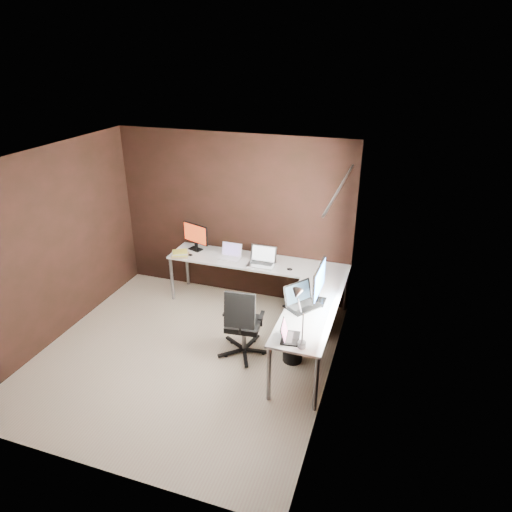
{
  "coord_description": "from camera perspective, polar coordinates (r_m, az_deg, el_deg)",
  "views": [
    {
      "loc": [
        2.36,
        -4.2,
        3.59
      ],
      "look_at": [
        0.64,
        0.95,
        1.07
      ],
      "focal_mm": 32.0,
      "sensor_mm": 36.0,
      "label": 1
    }
  ],
  "objects": [
    {
      "name": "mouse_left",
      "position": [
        6.88,
        -8.23,
        0.14
      ],
      "size": [
        0.08,
        0.05,
        0.03
      ],
      "primitive_type": "ellipsoid",
      "rotation": [
        0.0,
        0.0,
        -0.0
      ],
      "color": "black",
      "rests_on": "desk"
    },
    {
      "name": "monitor_right",
      "position": [
        5.53,
        7.88,
        -3.21
      ],
      "size": [
        0.15,
        0.6,
        0.49
      ],
      "rotation": [
        0.0,
        0.0,
        1.56
      ],
      "color": "black",
      "rests_on": "desk"
    },
    {
      "name": "desk",
      "position": [
        6.19,
        2.05,
        -3.25
      ],
      "size": [
        2.65,
        2.25,
        0.73
      ],
      "color": "white",
      "rests_on": "ground"
    },
    {
      "name": "laptop_black_small",
      "position": [
        4.96,
        4.03,
        -9.84
      ],
      "size": [
        0.23,
        0.3,
        0.19
      ],
      "rotation": [
        0.0,
        0.0,
        1.7
      ],
      "color": "black",
      "rests_on": "desk"
    },
    {
      "name": "room",
      "position": [
        5.26,
        -6.13,
        -1.4
      ],
      "size": [
        3.6,
        3.6,
        2.5
      ],
      "color": "#C1B696",
      "rests_on": "ground"
    },
    {
      "name": "office_chair",
      "position": [
        5.82,
        -1.59,
        -9.83
      ],
      "size": [
        0.54,
        0.54,
        0.96
      ],
      "rotation": [
        0.0,
        0.0,
        0.11
      ],
      "color": "black",
      "rests_on": "ground"
    },
    {
      "name": "mouse_corner",
      "position": [
        6.39,
        4.23,
        -1.67
      ],
      "size": [
        0.1,
        0.08,
        0.03
      ],
      "primitive_type": "ellipsoid",
      "rotation": [
        0.0,
        0.0,
        -0.42
      ],
      "color": "black",
      "rests_on": "desk"
    },
    {
      "name": "laptop_silver",
      "position": [
        6.54,
        0.78,
        -0.55
      ],
      "size": [
        0.38,
        0.27,
        0.25
      ],
      "rotation": [
        0.0,
        0.0,
        0.0
      ],
      "color": "silver",
      "rests_on": "desk"
    },
    {
      "name": "wastebasket",
      "position": [
        5.8,
        4.6,
        -11.72
      ],
      "size": [
        0.29,
        0.29,
        0.28
      ],
      "primitive_type": "cylinder",
      "rotation": [
        0.0,
        0.0,
        -0.21
      ],
      "color": "black",
      "rests_on": "ground"
    },
    {
      "name": "monitor_left",
      "position": [
        7.0,
        -7.57,
        2.59
      ],
      "size": [
        0.46,
        0.21,
        0.41
      ],
      "rotation": [
        0.0,
        0.0,
        -0.33
      ],
      "color": "black",
      "rests_on": "desk"
    },
    {
      "name": "drawer_pedestal",
      "position": [
        6.35,
        7.39,
        -6.58
      ],
      "size": [
        0.42,
        0.5,
        0.6
      ],
      "primitive_type": "cube",
      "color": "white",
      "rests_on": "ground"
    },
    {
      "name": "book_stack",
      "position": [
        6.89,
        -9.47,
        0.29
      ],
      "size": [
        0.29,
        0.27,
        0.08
      ],
      "rotation": [
        0.0,
        0.0,
        0.42
      ],
      "color": "tan",
      "rests_on": "desk"
    },
    {
      "name": "laptop_white",
      "position": [
        6.75,
        -3.2,
        0.16
      ],
      "size": [
        0.32,
        0.23,
        0.21
      ],
      "rotation": [
        0.0,
        0.0,
        -0.03
      ],
      "color": "white",
      "rests_on": "desk"
    },
    {
      "name": "laptop_black_big",
      "position": [
        5.55,
        5.65,
        -5.61
      ],
      "size": [
        0.48,
        0.5,
        0.27
      ],
      "rotation": [
        0.0,
        0.0,
        0.94
      ],
      "color": "black",
      "rests_on": "desk"
    },
    {
      "name": "desk_lamp",
      "position": [
        4.71,
        5.33,
        -6.74
      ],
      "size": [
        0.2,
        0.23,
        0.64
      ],
      "rotation": [
        0.0,
        0.0,
        0.41
      ],
      "color": "slate",
      "rests_on": "desk"
    }
  ]
}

